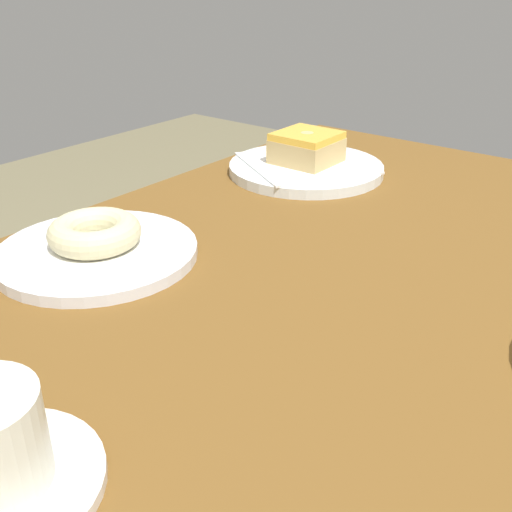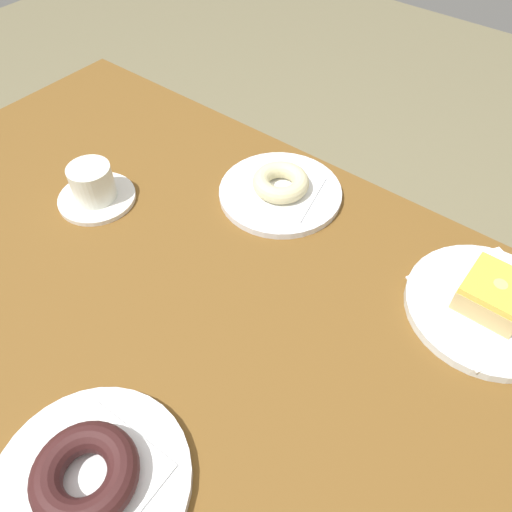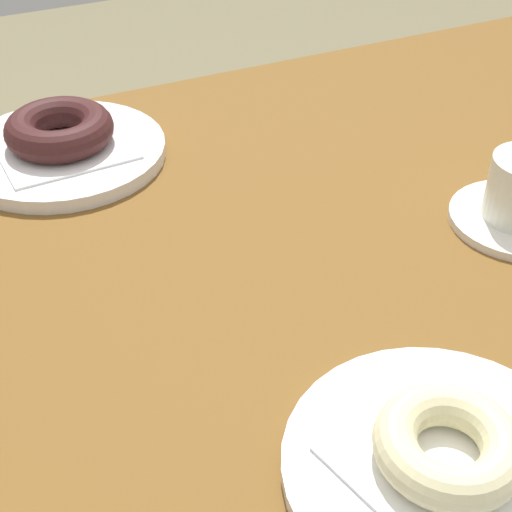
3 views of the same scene
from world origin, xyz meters
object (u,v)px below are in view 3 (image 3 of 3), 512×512
at_px(plate_chocolate_ring, 63,152).
at_px(donut_sugar_ring, 449,445).
at_px(plate_sugar_ring, 443,468).
at_px(donut_chocolate_ring, 59,129).

distance_m(plate_chocolate_ring, donut_sugar_ring, 0.54).
relative_size(plate_chocolate_ring, plate_sugar_ring, 1.04).
bearing_deg(donut_sugar_ring, donut_chocolate_ring, -76.65).
height_order(plate_chocolate_ring, donut_sugar_ring, donut_sugar_ring).
xyz_separation_m(plate_sugar_ring, donut_sugar_ring, (0.00, 0.00, 0.02)).
distance_m(donut_chocolate_ring, donut_sugar_ring, 0.54).
bearing_deg(plate_chocolate_ring, plate_sugar_ring, 103.35).
xyz_separation_m(donut_chocolate_ring, plate_sugar_ring, (-0.13, 0.53, -0.03)).
distance_m(plate_sugar_ring, donut_sugar_ring, 0.02).
bearing_deg(donut_chocolate_ring, plate_chocolate_ring, 0.00).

